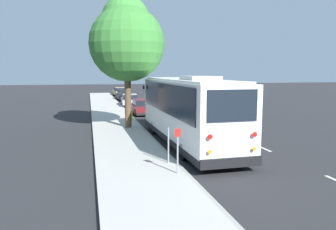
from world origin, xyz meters
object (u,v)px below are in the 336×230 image
at_px(parked_sedan_maroon, 142,107).
at_px(fire_hydrant, 131,115).
at_px(parked_sedan_silver, 130,101).
at_px(street_tree, 127,39).
at_px(parked_sedan_black, 124,96).
at_px(shuttle_bus, 187,108).
at_px(parked_sedan_tan, 120,92).
at_px(sign_post_far, 168,145).
at_px(sign_post_near, 178,151).

bearing_deg(parked_sedan_maroon, fire_hydrant, 160.18).
distance_m(parked_sedan_silver, street_tree, 14.75).
relative_size(parked_sedan_black, fire_hydrant, 5.65).
height_order(shuttle_bus, parked_sedan_tan, shuttle_bus).
bearing_deg(sign_post_far, parked_sedan_silver, -3.20).
height_order(parked_sedan_silver, sign_post_far, sign_post_far).
bearing_deg(parked_sedan_tan, parked_sedan_maroon, 176.30).
height_order(parked_sedan_tan, fire_hydrant, parked_sedan_tan).
bearing_deg(sign_post_near, shuttle_bus, -20.34).
bearing_deg(shuttle_bus, sign_post_far, 152.36).
bearing_deg(sign_post_far, shuttle_bus, -26.87).
bearing_deg(shuttle_bus, parked_sedan_silver, 1.08).
height_order(parked_sedan_tan, sign_post_near, sign_post_near).
height_order(parked_sedan_maroon, sign_post_near, sign_post_near).
bearing_deg(sign_post_near, parked_sedan_black, -2.72).
relative_size(parked_sedan_maroon, fire_hydrant, 5.14).
distance_m(shuttle_bus, parked_sedan_silver, 18.79).
bearing_deg(street_tree, shuttle_bus, -154.39).
relative_size(parked_sedan_tan, sign_post_near, 2.92).
distance_m(parked_sedan_maroon, street_tree, 9.04).
xyz_separation_m(parked_sedan_silver, parked_sedan_black, (7.32, -0.22, 0.00)).
bearing_deg(street_tree, parked_sedan_silver, -7.43).
xyz_separation_m(parked_sedan_black, street_tree, (-21.05, 2.01, 5.06)).
height_order(sign_post_far, fire_hydrant, sign_post_far).
height_order(shuttle_bus, street_tree, street_tree).
distance_m(parked_sedan_maroon, parked_sedan_tan, 21.13).
bearing_deg(parked_sedan_silver, sign_post_far, -179.69).
relative_size(parked_sedan_tan, street_tree, 0.56).
relative_size(parked_sedan_black, parked_sedan_tan, 1.00).
xyz_separation_m(shuttle_bus, parked_sedan_silver, (18.74, 0.61, -1.26)).
height_order(shuttle_bus, sign_post_near, shuttle_bus).
relative_size(parked_sedan_maroon, street_tree, 0.51).
bearing_deg(parked_sedan_black, sign_post_near, 172.94).
bearing_deg(parked_sedan_silver, shuttle_bus, -174.63).
distance_m(parked_sedan_tan, sign_post_far, 37.02).
bearing_deg(parked_sedan_silver, street_tree, 176.08).
distance_m(parked_sedan_black, fire_hydrant, 18.57).
distance_m(parked_sedan_maroon, sign_post_far, 15.94).
distance_m(shuttle_bus, sign_post_far, 4.24).
xyz_separation_m(shuttle_bus, parked_sedan_black, (26.06, 0.38, -1.26)).
bearing_deg(parked_sedan_maroon, parked_sedan_black, -0.86).
height_order(parked_sedan_silver, street_tree, street_tree).
bearing_deg(parked_sedan_maroon, parked_sedan_silver, 1.41).
height_order(parked_sedan_silver, fire_hydrant, parked_sedan_silver).
relative_size(shuttle_bus, street_tree, 1.29).
distance_m(street_tree, fire_hydrant, 5.73).
xyz_separation_m(parked_sedan_maroon, sign_post_far, (-15.86, 1.54, 0.25)).
distance_m(parked_sedan_silver, sign_post_near, 23.79).
height_order(parked_sedan_tan, street_tree, street_tree).
height_order(parked_sedan_silver, parked_sedan_black, same).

